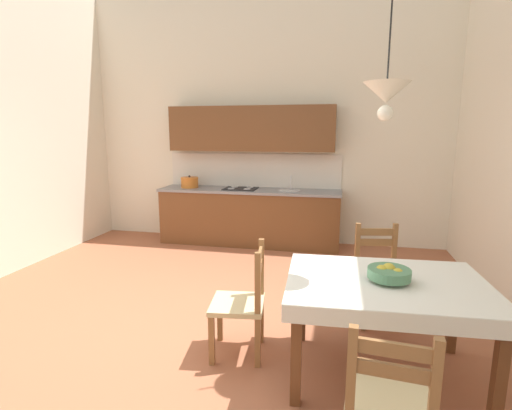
# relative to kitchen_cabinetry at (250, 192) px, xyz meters

# --- Properties ---
(ground_plane) EXTENTS (6.38, 7.00, 0.10)m
(ground_plane) POSITION_rel_kitchen_cabinetry_xyz_m (0.18, -2.93, -0.91)
(ground_plane) COLOR #A86042
(wall_back) EXTENTS (6.38, 0.12, 4.08)m
(wall_back) POSITION_rel_kitchen_cabinetry_xyz_m (0.18, 0.33, 1.18)
(wall_back) COLOR silver
(wall_back) RESTS_ON ground_plane
(kitchen_cabinetry) EXTENTS (2.90, 0.63, 2.20)m
(kitchen_cabinetry) POSITION_rel_kitchen_cabinetry_xyz_m (0.00, 0.00, 0.00)
(kitchen_cabinetry) COLOR brown
(kitchen_cabinetry) RESTS_ON ground_plane
(dining_table) EXTENTS (1.47, 1.09, 0.75)m
(dining_table) POSITION_rel_kitchen_cabinetry_xyz_m (1.76, -3.20, -0.22)
(dining_table) COLOR brown
(dining_table) RESTS_ON ground_plane
(dining_chair_kitchen_side) EXTENTS (0.49, 0.49, 0.93)m
(dining_chair_kitchen_side) POSITION_rel_kitchen_cabinetry_xyz_m (1.80, -2.29, -0.41)
(dining_chair_kitchen_side) COLOR #D1BC89
(dining_chair_kitchen_side) RESTS_ON ground_plane
(dining_chair_tv_side) EXTENTS (0.47, 0.47, 0.93)m
(dining_chair_tv_side) POSITION_rel_kitchen_cabinetry_xyz_m (0.68, -3.14, -0.41)
(dining_chair_tv_side) COLOR #D1BC89
(dining_chair_tv_side) RESTS_ON ground_plane
(dining_chair_camera_side) EXTENTS (0.46, 0.46, 0.93)m
(dining_chair_camera_side) POSITION_rel_kitchen_cabinetry_xyz_m (1.69, -4.15, -0.41)
(dining_chair_camera_side) COLOR #D1BC89
(dining_chair_camera_side) RESTS_ON ground_plane
(fruit_bowl) EXTENTS (0.30, 0.30, 0.12)m
(fruit_bowl) POSITION_rel_kitchen_cabinetry_xyz_m (1.77, -3.21, -0.04)
(fruit_bowl) COLOR #4C7F5B
(fruit_bowl) RESTS_ON dining_table
(pendant_lamp) EXTENTS (0.32, 0.32, 0.80)m
(pendant_lamp) POSITION_rel_kitchen_cabinetry_xyz_m (1.70, -3.09, 1.21)
(pendant_lamp) COLOR black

